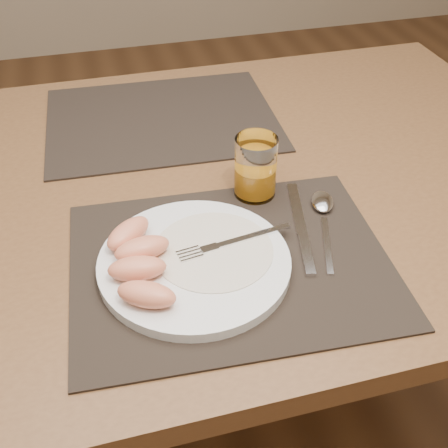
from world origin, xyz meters
TOP-DOWN VIEW (x-y plane):
  - ground at (0.00, 0.00)m, footprint 5.00×5.00m
  - table at (0.00, 0.00)m, footprint 1.40×0.90m
  - placemat_near at (0.01, -0.22)m, footprint 0.47×0.38m
  - placemat_far at (-0.01, 0.22)m, footprint 0.47×0.37m
  - plate at (-0.04, -0.22)m, footprint 0.27×0.27m
  - plate_dressing at (-0.01, -0.21)m, footprint 0.17×0.17m
  - fork at (0.01, -0.20)m, footprint 0.18×0.04m
  - knife at (0.13, -0.19)m, footprint 0.07×0.22m
  - spoon at (0.19, -0.14)m, footprint 0.08×0.19m
  - juice_glass at (0.09, -0.07)m, footprint 0.07×0.07m
  - grapefruit_wedges at (-0.12, -0.22)m, footprint 0.10×0.20m

SIDE VIEW (x-z plane):
  - ground at x=0.00m, z-range 0.00..0.00m
  - table at x=0.00m, z-range 0.29..1.04m
  - placemat_near at x=0.01m, z-range 0.75..0.75m
  - placemat_far at x=-0.01m, z-range 0.75..0.75m
  - knife at x=0.13m, z-range 0.75..0.76m
  - spoon at x=0.19m, z-range 0.75..0.77m
  - plate at x=-0.04m, z-range 0.75..0.77m
  - plate_dressing at x=-0.01m, z-range 0.77..0.77m
  - fork at x=0.01m, z-range 0.77..0.77m
  - grapefruit_wedges at x=-0.12m, z-range 0.77..0.80m
  - juice_glass at x=0.09m, z-range 0.75..0.85m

